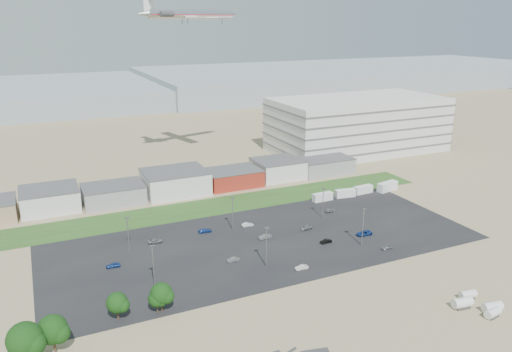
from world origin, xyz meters
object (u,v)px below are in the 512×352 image
parked_car_4 (233,259)px  box_trailer_a (323,197)px  parked_car_2 (387,247)px  parked_car_9 (155,241)px  parked_car_12 (306,228)px  parked_car_0 (364,233)px  parked_car_8 (330,210)px  parked_car_11 (248,224)px  parked_car_1 (326,241)px  tree_far_left (25,343)px  storage_tank_nw (462,303)px  airliner (192,14)px  parked_car_6 (205,231)px  parked_car_5 (113,265)px  parked_car_7 (265,237)px  parked_car_13 (302,267)px

parked_car_4 → box_trailer_a: bearing=119.7°
parked_car_2 → parked_car_9: bearing=-123.2°
parked_car_12 → parked_car_0: bearing=45.3°
parked_car_0 → parked_car_8: size_ratio=1.32×
box_trailer_a → parked_car_2: box_trailer_a is taller
parked_car_0 → parked_car_12: bearing=-127.8°
parked_car_11 → parked_car_2: bearing=-134.6°
parked_car_1 → tree_far_left: bearing=-74.9°
parked_car_2 → parked_car_9: (-56.28, 30.31, 0.02)m
parked_car_8 → parked_car_12: parked_car_8 is taller
storage_tank_nw → parked_car_0: 40.53m
box_trailer_a → tree_far_left: tree_far_left is taller
parked_car_4 → parked_car_11: bearing=143.8°
box_trailer_a → airliner: airliner is taller
storage_tank_nw → parked_car_6: 71.95m
parked_car_5 → parked_car_7: size_ratio=0.92×
storage_tank_nw → box_trailer_a: bearing=83.1°
parked_car_11 → parked_car_13: (1.26, -30.64, -0.03)m
tree_far_left → parked_car_6: tree_far_left is taller
parked_car_4 → parked_car_7: (13.51, 9.17, 0.08)m
parked_car_9 → parked_car_13: (29.48, -30.63, -0.02)m
parked_car_1 → parked_car_13: parked_car_1 is taller
parked_car_1 → parked_car_12: parked_car_1 is taller
parked_car_2 → parked_car_6: size_ratio=0.83×
storage_tank_nw → parked_car_8: storage_tank_nw is taller
parked_car_2 → parked_car_4: bearing=-109.9°
parked_car_0 → parked_car_9: (-56.27, 20.15, -0.08)m
parked_car_1 → parked_car_11: (-15.10, 20.10, 0.02)m
airliner → box_trailer_a: bearing=-82.8°
parked_car_4 → parked_car_9: 24.91m
storage_tank_nw → parked_car_0: storage_tank_nw is taller
parked_car_8 → parked_car_13: size_ratio=1.07×
parked_car_11 → box_trailer_a: bearing=-70.8°
parked_car_4 → tree_far_left: bearing=-68.2°
parked_car_8 → parked_car_11: bearing=86.2°
parked_car_2 → parked_car_5: (-69.46, 20.48, 0.04)m
parked_car_12 → parked_car_1: bearing=-4.7°
tree_far_left → parked_car_4: bearing=25.0°
storage_tank_nw → parked_car_9: 79.94m
airliner → parked_car_9: airliner is taller
storage_tank_nw → parked_car_2: storage_tank_nw is taller
parked_car_1 → parked_car_4: size_ratio=1.02×
box_trailer_a → parked_car_4: box_trailer_a is taller
airliner → parked_car_13: (-6.31, -101.99, -61.29)m
parked_car_0 → parked_car_1: parked_car_0 is taller
parked_car_9 → parked_car_7: bearing=-108.5°
parked_car_11 → storage_tank_nw: bearing=-155.7°
box_trailer_a → parked_car_2: 40.31m
parked_car_4 → parked_car_13: (13.89, -11.21, 0.00)m
parked_car_7 → parked_car_11: 10.30m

